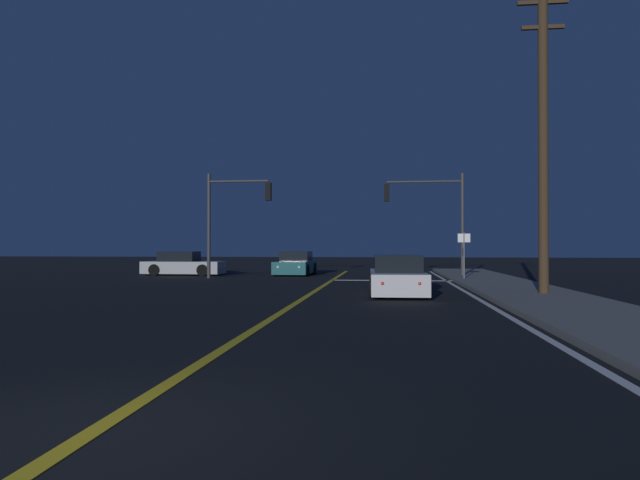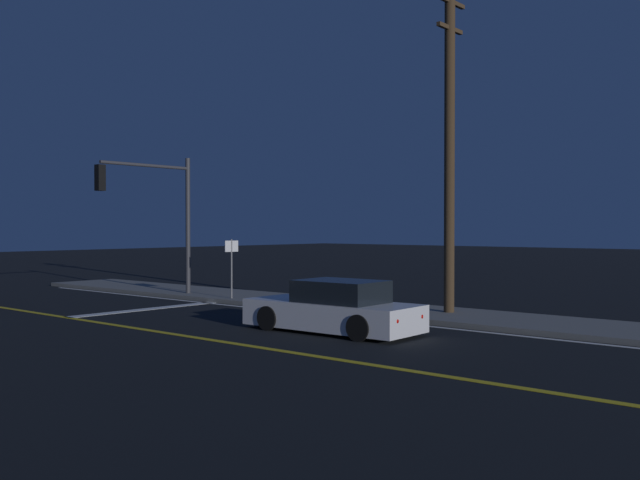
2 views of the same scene
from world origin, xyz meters
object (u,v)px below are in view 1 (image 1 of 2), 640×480
Objects in this scene: utility_pole_right at (543,135)px; traffic_signal_far_left at (232,209)px; car_following_oncoming_silver at (183,265)px; car_lead_oncoming_teal at (296,265)px; car_far_approaching_white at (397,277)px; street_sign_corner at (464,248)px; traffic_signal_near_right at (432,208)px.

traffic_signal_far_left is at bearing 143.46° from utility_pole_right.
car_following_oncoming_silver is 0.45× the size of utility_pole_right.
traffic_signal_far_left is 15.96m from utility_pole_right.
traffic_signal_far_left is (-2.66, -3.87, 2.95)m from car_lead_oncoming_teal.
car_following_oncoming_silver is 0.94× the size of car_far_approaching_white.
street_sign_corner reaches higher than car_lead_oncoming_teal.
car_lead_oncoming_teal is 17.33m from utility_pole_right.
car_far_approaching_white is 2.11× the size of street_sign_corner.
street_sign_corner is at bearing 150.07° from car_lead_oncoming_teal.
traffic_signal_near_right is at bearing 84.92° from car_following_oncoming_silver.
utility_pole_right reaches higher than traffic_signal_far_left.
utility_pole_right is 8.95m from street_sign_corner.
street_sign_corner is (-1.40, 8.05, -3.64)m from utility_pole_right.
utility_pole_right is 4.42× the size of street_sign_corner.
utility_pole_right is (16.36, -12.21, 4.59)m from car_following_oncoming_silver.
traffic_signal_near_right is 2.36× the size of street_sign_corner.
car_far_approaching_white is at bearing 78.91° from traffic_signal_near_right.
car_lead_oncoming_teal is 13.78m from car_far_approaching_white.
utility_pole_right is at bearing 128.44° from car_lead_oncoming_teal.
traffic_signal_far_left reaches higher than car_far_approaching_white.
car_lead_oncoming_teal is (6.27, 1.11, 0.00)m from car_following_oncoming_silver.
traffic_signal_near_right is (7.49, -2.47, 3.01)m from car_lead_oncoming_teal.
car_following_oncoming_silver is 14.15m from traffic_signal_near_right.
car_following_oncoming_silver and car_far_approaching_white have the same top height.
car_following_oncoming_silver is 1.06× the size of car_lead_oncoming_teal.
car_far_approaching_white is 0.89× the size of traffic_signal_far_left.
utility_pole_right is at bearing 103.49° from traffic_signal_near_right.
car_far_approaching_white is 10.79m from traffic_signal_near_right.
car_following_oncoming_silver is 0.84× the size of traffic_signal_near_right.
car_lead_oncoming_teal is 1.88× the size of street_sign_corner.
car_lead_oncoming_teal is 5.55m from traffic_signal_far_left.
traffic_signal_near_right is 11.27m from utility_pole_right.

